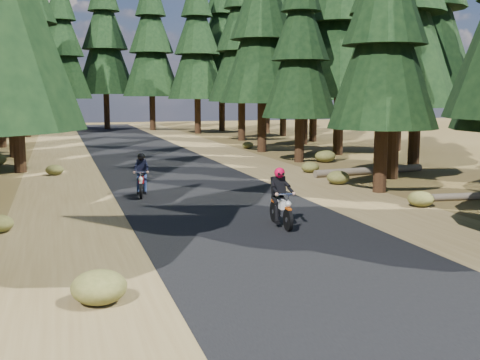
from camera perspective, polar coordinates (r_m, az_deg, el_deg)
name	(u,v)px	position (r m, az deg, el deg)	size (l,w,h in m)	color
ground	(257,231)	(15.27, 1.65, -4.86)	(120.00, 120.00, 0.00)	#4E3C1B
road	(209,198)	(19.98, -2.93, -1.74)	(6.00, 100.00, 0.01)	black
shoulder_l	(65,206)	(19.40, -16.24, -2.36)	(3.20, 100.00, 0.01)	brown
shoulder_r	(335,192)	(21.54, 9.02, -1.11)	(3.20, 100.00, 0.01)	brown
pine_forest	(139,14)	(35.74, -9.56, 15.23)	(34.59, 55.08, 16.32)	black
log_near	(370,171)	(26.48, 12.20, 0.88)	(0.32, 0.32, 5.46)	#4C4233
understory_shrubs	(223,182)	(21.76, -1.65, -0.20)	(16.92, 32.93, 0.66)	#474C1E
rider_lead	(281,207)	(15.69, 3.92, -2.60)	(0.58, 1.74, 1.53)	silver
rider_follow	(142,182)	(20.50, -9.31, -0.21)	(0.78, 1.69, 1.45)	#A00A0A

